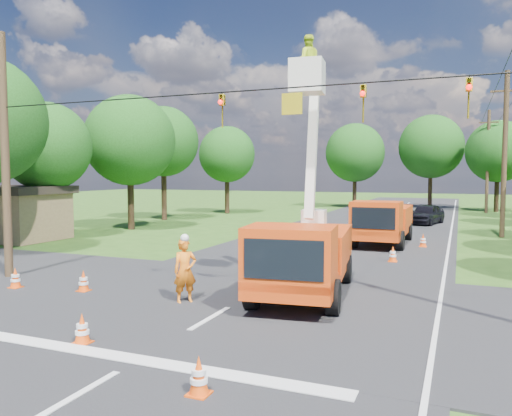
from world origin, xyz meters
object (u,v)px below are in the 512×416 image
at_px(bucket_truck, 303,242).
at_px(traffic_cone_2, 335,259).
at_px(tree_far_a, 355,153).
at_px(tree_far_c, 498,151).
at_px(traffic_cone_7, 423,241).
at_px(tree_left_c, 46,147).
at_px(distant_car, 426,214).
at_px(pole_left, 5,157).
at_px(pole_right_mid, 505,153).
at_px(pole_right_far, 488,161).
at_px(traffic_cone_1, 199,376).
at_px(traffic_cone_5, 15,278).
at_px(tree_left_d, 130,141).
at_px(shed, 15,212).
at_px(traffic_cone_0, 82,329).
at_px(traffic_cone_4, 83,281).
at_px(ground_worker, 185,271).
at_px(tree_left_e, 163,142).
at_px(tree_left_f, 227,155).
at_px(traffic_cone_3, 393,254).
at_px(tree_far_b, 431,147).
at_px(second_truck, 382,221).

bearing_deg(bucket_truck, traffic_cone_2, 84.65).
height_order(tree_far_a, tree_far_c, tree_far_a).
bearing_deg(traffic_cone_7, tree_left_c, -167.04).
xyz_separation_m(distant_car, pole_left, (-13.22, -26.41, 3.72)).
bearing_deg(pole_right_mid, pole_right_far, 90.00).
distance_m(distant_car, traffic_cone_7, 12.63).
bearing_deg(pole_left, traffic_cone_1, -28.20).
xyz_separation_m(traffic_cone_5, tree_left_d, (-7.25, 16.29, 5.77)).
bearing_deg(tree_left_c, shed, -146.31).
xyz_separation_m(traffic_cone_0, tree_left_c, (-14.70, 13.81, 5.08)).
height_order(traffic_cone_4, tree_left_c, tree_left_c).
height_order(traffic_cone_4, shed, shed).
relative_size(ground_worker, tree_left_e, 0.21).
relative_size(traffic_cone_4, traffic_cone_5, 1.00).
bearing_deg(tree_left_f, traffic_cone_1, -65.15).
bearing_deg(traffic_cone_3, ground_worker, -117.58).
bearing_deg(traffic_cone_4, traffic_cone_1, -36.44).
relative_size(ground_worker, traffic_cone_3, 2.73).
bearing_deg(ground_worker, tree_far_b, 37.13).
bearing_deg(tree_far_c, tree_left_f, -153.72).
bearing_deg(distant_car, ground_worker, -87.09).
xyz_separation_m(pole_right_far, tree_far_b, (-5.50, 5.00, 1.70)).
distance_m(ground_worker, traffic_cone_4, 3.84).
bearing_deg(tree_left_c, traffic_cone_4, -41.15).
xyz_separation_m(second_truck, tree_far_a, (-7.21, 29.07, 4.90)).
distance_m(traffic_cone_7, tree_left_f, 25.64).
bearing_deg(traffic_cone_3, tree_left_e, 146.59).
relative_size(bucket_truck, tree_left_d, 0.89).
height_order(distant_car, tree_left_e, tree_left_e).
xyz_separation_m(traffic_cone_4, tree_far_c, (14.79, 42.80, 5.70)).
bearing_deg(traffic_cone_5, tree_far_a, 86.45).
relative_size(tree_left_d, tree_far_a, 0.97).
distance_m(traffic_cone_0, tree_left_c, 20.80).
bearing_deg(tree_left_c, traffic_cone_1, -39.38).
bearing_deg(tree_left_d, distant_car, 31.35).
distance_m(traffic_cone_7, tree_far_c, 29.23).
bearing_deg(traffic_cone_3, tree_far_b, 90.66).
bearing_deg(traffic_cone_5, pole_right_far, 68.52).
distance_m(traffic_cone_1, tree_far_b, 51.54).
relative_size(traffic_cone_5, pole_right_mid, 0.07).
xyz_separation_m(traffic_cone_7, tree_far_b, (-1.34, 31.20, 6.45)).
relative_size(second_truck, tree_far_c, 0.72).
bearing_deg(traffic_cone_0, tree_left_d, 123.68).
bearing_deg(tree_far_a, pole_right_mid, -59.59).
bearing_deg(bucket_truck, tree_far_b, 80.77).
height_order(traffic_cone_5, tree_far_b, tree_far_b).
height_order(pole_right_mid, tree_far_a, pole_right_mid).
xyz_separation_m(ground_worker, traffic_cone_1, (3.42, -5.39, -0.61)).
distance_m(traffic_cone_2, tree_left_e, 24.62).
bearing_deg(bucket_truck, traffic_cone_1, -94.40).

